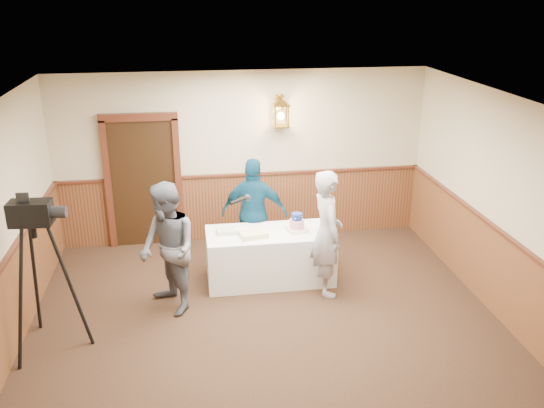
# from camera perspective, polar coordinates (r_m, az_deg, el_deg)

# --- Properties ---
(ground) EXTENTS (7.00, 7.00, 0.00)m
(ground) POSITION_cam_1_polar(r_m,az_deg,el_deg) (6.85, 0.35, -15.02)
(ground) COLOR black
(ground) RESTS_ON ground
(room_shell) EXTENTS (6.02, 7.02, 2.81)m
(room_shell) POSITION_cam_1_polar(r_m,az_deg,el_deg) (6.50, -0.71, -1.74)
(room_shell) COLOR #C6BA94
(room_shell) RESTS_ON ground
(display_table) EXTENTS (1.80, 0.80, 0.75)m
(display_table) POSITION_cam_1_polar(r_m,az_deg,el_deg) (8.31, -0.21, -5.17)
(display_table) COLOR white
(display_table) RESTS_ON ground
(tiered_cake) EXTENTS (0.31, 0.31, 0.27)m
(tiered_cake) POSITION_cam_1_polar(r_m,az_deg,el_deg) (8.15, 2.47, -2.00)
(tiered_cake) COLOR beige
(tiered_cake) RESTS_ON display_table
(sheet_cake_yellow) EXTENTS (0.42, 0.35, 0.08)m
(sheet_cake_yellow) POSITION_cam_1_polar(r_m,az_deg,el_deg) (8.00, -1.91, -2.98)
(sheet_cake_yellow) COLOR #DFE287
(sheet_cake_yellow) RESTS_ON display_table
(sheet_cake_green) EXTENTS (0.28, 0.23, 0.06)m
(sheet_cake_green) POSITION_cam_1_polar(r_m,az_deg,el_deg) (8.13, -4.57, -2.69)
(sheet_cake_green) COLOR #A3D496
(sheet_cake_green) RESTS_ON display_table
(interviewer) EXTENTS (1.60, 1.05, 1.74)m
(interviewer) POSITION_cam_1_polar(r_m,az_deg,el_deg) (7.46, -10.26, -4.43)
(interviewer) COLOR #565860
(interviewer) RESTS_ON ground
(baker) EXTENTS (0.48, 0.68, 1.77)m
(baker) POSITION_cam_1_polar(r_m,az_deg,el_deg) (7.81, 5.45, -2.89)
(baker) COLOR #A2A1A7
(baker) RESTS_ON ground
(assistant_p) EXTENTS (1.05, 0.62, 1.68)m
(assistant_p) POSITION_cam_1_polar(r_m,az_deg,el_deg) (8.59, -1.74, -0.89)
(assistant_p) COLOR navy
(assistant_p) RESTS_ON ground
(tv_camera_rig) EXTENTS (0.72, 0.67, 1.84)m
(tv_camera_rig) POSITION_cam_1_polar(r_m,az_deg,el_deg) (7.12, -21.83, -7.42)
(tv_camera_rig) COLOR black
(tv_camera_rig) RESTS_ON ground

